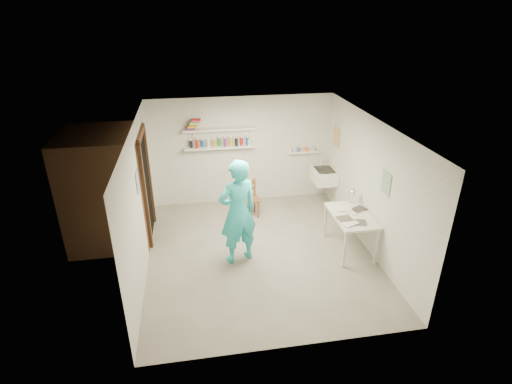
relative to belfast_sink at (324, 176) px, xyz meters
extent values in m
cube|color=slate|center=(-1.75, -1.70, -0.71)|extent=(4.00, 4.50, 0.02)
cube|color=silver|center=(-1.75, -1.70, 1.71)|extent=(4.00, 4.50, 0.02)
cube|color=silver|center=(-1.75, 0.56, 0.50)|extent=(4.00, 0.02, 2.40)
cube|color=silver|center=(-1.75, -3.96, 0.50)|extent=(4.00, 0.02, 2.40)
cube|color=silver|center=(-3.76, -1.70, 0.50)|extent=(0.02, 4.50, 2.40)
cube|color=silver|center=(0.26, -1.70, 0.50)|extent=(0.02, 4.50, 2.40)
cube|color=black|center=(-3.74, -0.65, 0.30)|extent=(0.02, 0.90, 2.00)
cube|color=brown|center=(-4.45, -0.65, 0.35)|extent=(1.40, 1.50, 2.10)
cube|color=brown|center=(-3.72, -0.65, 1.35)|extent=(0.06, 1.05, 0.10)
cube|color=brown|center=(-3.72, -1.15, 0.30)|extent=(0.06, 0.10, 2.00)
cube|color=brown|center=(-3.72, -0.15, 0.30)|extent=(0.06, 0.10, 2.00)
cube|color=white|center=(-2.25, 0.43, 0.65)|extent=(1.50, 0.22, 0.03)
cube|color=white|center=(-2.25, 0.43, 1.05)|extent=(1.50, 0.22, 0.03)
cube|color=white|center=(-0.40, 0.47, 0.42)|extent=(0.70, 0.14, 0.03)
cube|color=#334C7F|center=(-3.74, -1.65, 0.85)|extent=(0.01, 0.28, 0.36)
cube|color=#995933|center=(0.24, 0.10, 0.85)|extent=(0.01, 0.34, 0.42)
cube|color=#3F724C|center=(0.24, -2.25, 0.80)|extent=(0.01, 0.30, 0.38)
cube|color=white|center=(0.00, 0.00, 0.00)|extent=(0.48, 0.60, 0.30)
imported|color=#29C5CE|center=(-2.15, -1.82, 0.25)|extent=(0.80, 0.66, 1.90)
cylinder|color=beige|center=(-2.07, -1.62, 0.56)|extent=(0.33, 0.15, 0.34)
cube|color=brown|center=(-1.71, -0.26, -0.30)|extent=(0.40, 0.39, 0.79)
cube|color=silver|center=(-0.11, -1.86, -0.33)|extent=(0.66, 1.10, 0.73)
sphere|color=white|center=(0.07, -1.42, 0.25)|extent=(0.14, 0.14, 0.14)
cylinder|color=black|center=(-2.89, 0.43, 0.75)|extent=(0.06, 0.06, 0.17)
cylinder|color=red|center=(-2.76, 0.43, 0.75)|extent=(0.06, 0.06, 0.17)
cylinder|color=blue|center=(-2.63, 0.43, 0.75)|extent=(0.06, 0.06, 0.17)
cylinder|color=white|center=(-2.50, 0.43, 0.75)|extent=(0.06, 0.06, 0.17)
cylinder|color=orange|center=(-2.38, 0.43, 0.75)|extent=(0.06, 0.06, 0.17)
cylinder|color=#268C3F|center=(-2.25, 0.43, 0.75)|extent=(0.06, 0.06, 0.17)
cylinder|color=#8C268C|center=(-2.12, 0.43, 0.75)|extent=(0.06, 0.06, 0.17)
cylinder|color=gold|center=(-2.00, 0.43, 0.75)|extent=(0.06, 0.06, 0.17)
cylinder|color=black|center=(-1.87, 0.43, 0.75)|extent=(0.06, 0.06, 0.17)
cylinder|color=red|center=(-1.74, 0.43, 0.75)|extent=(0.06, 0.06, 0.17)
cylinder|color=blue|center=(-1.61, 0.43, 0.75)|extent=(0.06, 0.06, 0.17)
cube|color=red|center=(-2.85, 0.43, 1.08)|extent=(0.18, 0.14, 0.03)
cube|color=#1933A5|center=(-2.83, 0.43, 1.11)|extent=(0.18, 0.14, 0.03)
cube|color=orange|center=(-2.81, 0.43, 1.14)|extent=(0.18, 0.14, 0.03)
cube|color=black|center=(-2.79, 0.43, 1.16)|extent=(0.18, 0.14, 0.03)
cube|color=yellow|center=(-2.77, 0.43, 1.19)|extent=(0.18, 0.14, 0.03)
cube|color=#338C4C|center=(-2.75, 0.43, 1.22)|extent=(0.18, 0.14, 0.03)
cube|color=#8C3F8C|center=(-2.73, 0.43, 1.25)|extent=(0.18, 0.14, 0.03)
cube|color=red|center=(-2.71, 0.43, 1.27)|extent=(0.18, 0.14, 0.03)
cylinder|color=silver|center=(-0.61, 0.47, 0.48)|extent=(0.07, 0.07, 0.09)
cylinder|color=#335999|center=(-0.47, 0.47, 0.48)|extent=(0.07, 0.07, 0.09)
cylinder|color=orange|center=(-0.33, 0.47, 0.48)|extent=(0.07, 0.07, 0.09)
cylinder|color=#999999|center=(-0.19, 0.47, 0.48)|extent=(0.07, 0.07, 0.09)
cube|color=silver|center=(-0.11, -1.86, 0.03)|extent=(0.30, 0.22, 0.00)
cube|color=#4C4742|center=(-0.11, -1.86, 0.04)|extent=(0.30, 0.22, 0.00)
cube|color=beige|center=(-0.11, -1.86, 0.04)|extent=(0.30, 0.22, 0.00)
cube|color=#383330|center=(-0.11, -1.86, 0.05)|extent=(0.30, 0.22, 0.00)
cube|color=silver|center=(-0.11, -1.86, 0.05)|extent=(0.30, 0.22, 0.00)
cube|color=silver|center=(-0.11, -1.86, 0.05)|extent=(0.30, 0.22, 0.00)
cube|color=#4C4742|center=(-0.11, -1.86, 0.06)|extent=(0.30, 0.22, 0.00)
camera|label=1|loc=(-2.84, -7.74, 3.44)|focal=28.00mm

